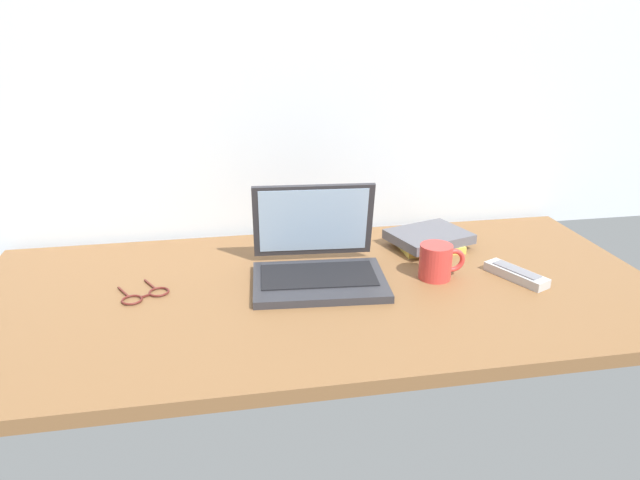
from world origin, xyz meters
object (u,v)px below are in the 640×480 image
(laptop, at_px, (317,260))
(remote_control_near, at_px, (516,274))
(coffee_mug, at_px, (437,261))
(eyeglasses, at_px, (145,295))
(book_stack, at_px, (429,239))

(laptop, bearing_deg, remote_control_near, -11.25)
(laptop, bearing_deg, coffee_mug, -10.83)
(coffee_mug, height_order, remote_control_near, coffee_mug)
(eyeglasses, relative_size, book_stack, 0.56)
(coffee_mug, bearing_deg, remote_control_near, -11.87)
(coffee_mug, distance_m, eyeglasses, 0.68)
(coffee_mug, relative_size, remote_control_near, 0.69)
(coffee_mug, relative_size, eyeglasses, 0.84)
(laptop, xyz_separation_m, eyeglasses, (-0.40, -0.04, -0.04))
(remote_control_near, bearing_deg, book_stack, 120.72)
(laptop, distance_m, remote_control_near, 0.48)
(laptop, relative_size, coffee_mug, 2.87)
(remote_control_near, relative_size, book_stack, 0.69)
(coffee_mug, height_order, eyeglasses, coffee_mug)
(laptop, xyz_separation_m, coffee_mug, (0.28, -0.05, -0.00))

